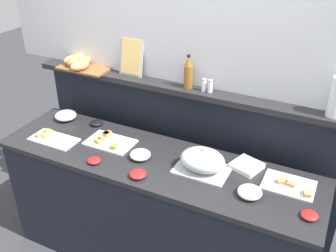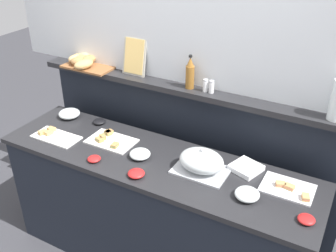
{
  "view_description": "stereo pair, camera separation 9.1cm",
  "coord_description": "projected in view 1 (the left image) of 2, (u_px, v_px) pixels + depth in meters",
  "views": [
    {
      "loc": [
        1.03,
        -1.86,
        2.38
      ],
      "look_at": [
        0.05,
        0.1,
        1.15
      ],
      "focal_mm": 41.51,
      "sensor_mm": 36.0,
      "label": 1
    },
    {
      "loc": [
        1.11,
        -1.82,
        2.38
      ],
      "look_at": [
        0.05,
        0.1,
        1.15
      ],
      "focal_mm": 41.51,
      "sensor_mm": 36.0,
      "label": 2
    }
  ],
  "objects": [
    {
      "name": "sandwich_platter_rear",
      "position": [
        52.0,
        138.0,
        2.78
      ],
      "size": [
        0.35,
        0.17,
        0.04
      ],
      "color": "white",
      "rests_on": "buffet_counter"
    },
    {
      "name": "glass_bowl_small",
      "position": [
        250.0,
        192.0,
        2.22
      ],
      "size": [
        0.14,
        0.14,
        0.06
      ],
      "color": "silver",
      "rests_on": "buffet_counter"
    },
    {
      "name": "glass_bowl_large",
      "position": [
        140.0,
        155.0,
        2.56
      ],
      "size": [
        0.14,
        0.14,
        0.06
      ],
      "color": "silver",
      "rests_on": "buffet_counter"
    },
    {
      "name": "buffet_counter",
      "position": [
        155.0,
        213.0,
        2.79
      ],
      "size": [
        2.21,
        0.61,
        0.94
      ],
      "color": "black",
      "rests_on": "ground_plane"
    },
    {
      "name": "condiment_bowl_dark",
      "position": [
        309.0,
        215.0,
        2.07
      ],
      "size": [
        0.09,
        0.09,
        0.03
      ],
      "primitive_type": "ellipsoid",
      "color": "red",
      "rests_on": "buffet_counter"
    },
    {
      "name": "ground_plane",
      "position": [
        187.0,
        212.0,
        3.49
      ],
      "size": [
        12.0,
        12.0,
        0.0
      ],
      "primitive_type": "plane",
      "color": "#38383D"
    },
    {
      "name": "sandwich_platter_front",
      "position": [
        109.0,
        141.0,
        2.74
      ],
      "size": [
        0.34,
        0.22,
        0.04
      ],
      "color": "white",
      "rests_on": "buffet_counter"
    },
    {
      "name": "sandwich_platter_side",
      "position": [
        290.0,
        185.0,
        2.31
      ],
      "size": [
        0.3,
        0.22,
        0.04
      ],
      "color": "silver",
      "rests_on": "buffet_counter"
    },
    {
      "name": "condiment_bowl_teal",
      "position": [
        94.0,
        160.0,
        2.52
      ],
      "size": [
        0.09,
        0.09,
        0.03
      ],
      "primitive_type": "ellipsoid",
      "color": "red",
      "rests_on": "buffet_counter"
    },
    {
      "name": "napkin_stack",
      "position": [
        247.0,
        166.0,
        2.47
      ],
      "size": [
        0.22,
        0.22,
        0.03
      ],
      "primitive_type": "cube",
      "rotation": [
        0.0,
        0.0,
        -0.33
      ],
      "color": "white",
      "rests_on": "buffet_counter"
    },
    {
      "name": "vinegar_bottle_amber",
      "position": [
        188.0,
        73.0,
        2.62
      ],
      "size": [
        0.06,
        0.06,
        0.24
      ],
      "color": "#8E5B23",
      "rests_on": "back_ledge_unit"
    },
    {
      "name": "pepper_shaker",
      "position": [
        210.0,
        86.0,
        2.59
      ],
      "size": [
        0.03,
        0.03,
        0.09
      ],
      "color": "white",
      "rests_on": "back_ledge_unit"
    },
    {
      "name": "glass_bowl_medium",
      "position": [
        66.0,
        116.0,
        3.03
      ],
      "size": [
        0.17,
        0.17,
        0.07
      ],
      "color": "silver",
      "rests_on": "buffet_counter"
    },
    {
      "name": "back_ledge_unit",
      "position": [
        183.0,
        155.0,
        3.06
      ],
      "size": [
        2.37,
        0.22,
        1.3
      ],
      "color": "black",
      "rests_on": "ground_plane"
    },
    {
      "name": "salt_shaker",
      "position": [
        204.0,
        85.0,
        2.61
      ],
      "size": [
        0.03,
        0.03,
        0.09
      ],
      "color": "white",
      "rests_on": "back_ledge_unit"
    },
    {
      "name": "bread_basket",
      "position": [
        80.0,
        63.0,
        3.0
      ],
      "size": [
        0.4,
        0.31,
        0.08
      ],
      "color": "brown",
      "rests_on": "back_ledge_unit"
    },
    {
      "name": "serving_cloche",
      "position": [
        203.0,
        161.0,
        2.42
      ],
      "size": [
        0.34,
        0.24,
        0.17
      ],
      "color": "#B7BABF",
      "rests_on": "buffet_counter"
    },
    {
      "name": "framed_picture",
      "position": [
        131.0,
        57.0,
        2.82
      ],
      "size": [
        0.19,
        0.07,
        0.28
      ],
      "color": "#B2AD9E",
      "rests_on": "back_ledge_unit"
    },
    {
      "name": "condiment_bowl_red",
      "position": [
        97.0,
        123.0,
        2.96
      ],
      "size": [
        0.1,
        0.1,
        0.03
      ],
      "primitive_type": "ellipsoid",
      "color": "black",
      "rests_on": "buffet_counter"
    },
    {
      "name": "condiment_bowl_cream",
      "position": [
        138.0,
        174.0,
        2.39
      ],
      "size": [
        0.11,
        0.11,
        0.04
      ],
      "primitive_type": "ellipsoid",
      "color": "red",
      "rests_on": "buffet_counter"
    }
  ]
}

